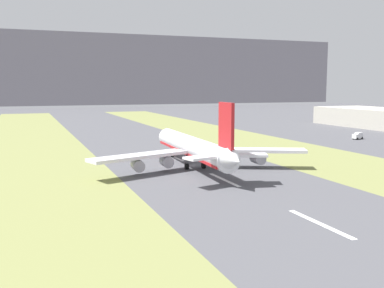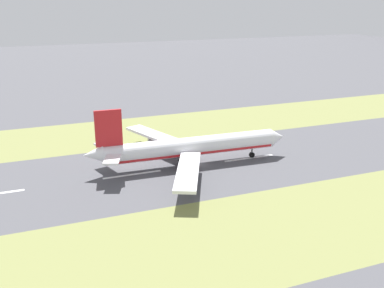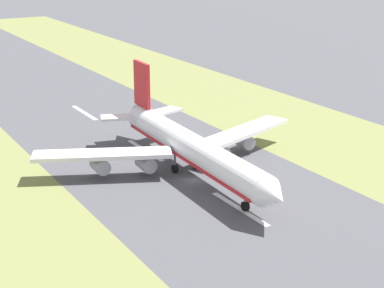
{
  "view_description": "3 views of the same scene",
  "coord_description": "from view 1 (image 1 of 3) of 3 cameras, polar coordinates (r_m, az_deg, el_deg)",
  "views": [
    {
      "loc": [
        -48.24,
        -126.57,
        23.96
      ],
      "look_at": [
        -1.29,
        -3.01,
        7.0
      ],
      "focal_mm": 42.0,
      "sensor_mm": 36.0,
      "label": 1
    },
    {
      "loc": [
        124.59,
        -52.07,
        51.69
      ],
      "look_at": [
        -1.29,
        -3.01,
        7.0
      ],
      "focal_mm": 42.0,
      "sensor_mm": 36.0,
      "label": 2
    },
    {
      "loc": [
        63.73,
        108.46,
        48.81
      ],
      "look_at": [
        -1.29,
        -3.01,
        7.0
      ],
      "focal_mm": 60.0,
      "sensor_mm": 36.0,
      "label": 3
    }
  ],
  "objects": [
    {
      "name": "ground_plane",
      "position": [
        137.55,
        0.06,
        -2.72
      ],
      "size": [
        800.0,
        800.0,
        0.0
      ],
      "primitive_type": "plane",
      "color": "#4C4C51"
    },
    {
      "name": "grass_median_west",
      "position": [
        128.86,
        -19.03,
        -3.81
      ],
      "size": [
        40.0,
        600.0,
        0.01
      ],
      "primitive_type": "cube",
      "color": "olive",
      "rests_on": "ground"
    },
    {
      "name": "grass_median_east",
      "position": [
        159.02,
        15.4,
        -1.62
      ],
      "size": [
        40.0,
        600.0,
        0.01
      ],
      "primitive_type": "cube",
      "color": "olive",
      "rests_on": "ground"
    },
    {
      "name": "centreline_dash_near",
      "position": [
        83.32,
        15.91,
        -9.69
      ],
      "size": [
        1.2,
        18.0,
        0.01
      ],
      "primitive_type": "cube",
      "color": "silver",
      "rests_on": "ground"
    },
    {
      "name": "centreline_dash_mid",
      "position": [
        116.73,
        4.09,
        -4.55
      ],
      "size": [
        1.2,
        18.0,
        0.01
      ],
      "primitive_type": "cube",
      "color": "silver",
      "rests_on": "ground"
    },
    {
      "name": "centreline_dash_far",
      "position": [
        153.33,
        -2.21,
        -1.68
      ],
      "size": [
        1.2,
        18.0,
        0.01
      ],
      "primitive_type": "cube",
      "color": "silver",
      "rests_on": "ground"
    },
    {
      "name": "airplane_main_jet",
      "position": [
        131.61,
        0.26,
        -0.52
      ],
      "size": [
        64.08,
        67.17,
        20.2
      ],
      "color": "white",
      "rests_on": "ground"
    },
    {
      "name": "terminal_building",
      "position": [
        292.75,
        22.05,
        3.16
      ],
      "size": [
        36.0,
        70.02,
        10.92
      ],
      "primitive_type": "cube",
      "color": "#BCB7A8",
      "rests_on": "ground"
    },
    {
      "name": "service_truck",
      "position": [
        218.57,
        20.3,
        1.0
      ],
      "size": [
        6.39,
        4.15,
        3.1
      ],
      "color": "white",
      "rests_on": "ground"
    },
    {
      "name": "mountain_ridge",
      "position": [
        648.74,
        -16.74,
        8.95
      ],
      "size": [
        800.0,
        120.0,
        91.99
      ],
      "primitive_type": "cube",
      "color": "gray",
      "rests_on": "ground"
    }
  ]
}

